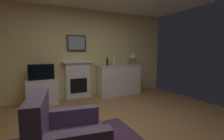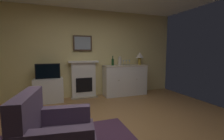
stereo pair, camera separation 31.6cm
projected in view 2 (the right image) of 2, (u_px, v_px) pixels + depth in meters
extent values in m
cube|color=#9E7042|center=(112.00, 137.00, 2.61)|extent=(5.97, 5.03, 0.10)
cube|color=#EAD68C|center=(84.00, 54.00, 4.79)|extent=(5.97, 0.06, 2.61)
cube|color=white|center=(84.00, 80.00, 4.74)|extent=(0.70, 0.18, 1.05)
cube|color=tan|center=(84.00, 97.00, 4.71)|extent=(0.77, 0.20, 0.03)
cube|color=black|center=(84.00, 85.00, 4.67)|extent=(0.48, 0.02, 0.42)
cube|color=white|center=(83.00, 62.00, 4.65)|extent=(0.87, 0.27, 0.05)
cube|color=#473323|center=(83.00, 43.00, 4.66)|extent=(0.55, 0.03, 0.45)
cube|color=#8C99A8|center=(83.00, 43.00, 4.64)|extent=(0.47, 0.01, 0.37)
cube|color=white|center=(125.00, 80.00, 5.01)|extent=(1.36, 0.45, 0.92)
cube|color=beige|center=(125.00, 66.00, 4.95)|extent=(1.39, 0.48, 0.03)
sphere|color=brown|center=(119.00, 80.00, 4.68)|extent=(0.02, 0.02, 0.02)
sphere|color=brown|center=(137.00, 79.00, 4.88)|extent=(0.02, 0.02, 0.02)
cylinder|color=#B79338|center=(140.00, 61.00, 5.11)|extent=(0.10, 0.10, 0.22)
cone|color=silver|center=(140.00, 55.00, 5.09)|extent=(0.26, 0.26, 0.18)
cylinder|color=#193F1E|center=(113.00, 62.00, 4.81)|extent=(0.08, 0.08, 0.20)
cylinder|color=#193F1E|center=(113.00, 57.00, 4.80)|extent=(0.03, 0.03, 0.09)
cylinder|color=silver|center=(124.00, 65.00, 4.89)|extent=(0.06, 0.06, 0.00)
cylinder|color=silver|center=(124.00, 64.00, 4.88)|extent=(0.01, 0.01, 0.09)
cone|color=silver|center=(124.00, 61.00, 4.87)|extent=(0.07, 0.07, 0.07)
cylinder|color=silver|center=(126.00, 65.00, 4.95)|extent=(0.06, 0.06, 0.00)
cylinder|color=silver|center=(126.00, 63.00, 4.95)|extent=(0.01, 0.01, 0.09)
cone|color=silver|center=(126.00, 61.00, 4.94)|extent=(0.07, 0.07, 0.07)
cylinder|color=silver|center=(129.00, 65.00, 5.01)|extent=(0.06, 0.06, 0.00)
cylinder|color=silver|center=(129.00, 63.00, 5.00)|extent=(0.01, 0.01, 0.09)
cone|color=silver|center=(129.00, 61.00, 4.99)|extent=(0.07, 0.07, 0.07)
cylinder|color=beige|center=(120.00, 61.00, 4.82)|extent=(0.11, 0.11, 0.24)
sphere|color=beige|center=(120.00, 58.00, 4.81)|extent=(0.08, 0.08, 0.08)
cube|color=white|center=(49.00, 90.00, 4.28)|extent=(0.75, 0.42, 0.65)
cube|color=black|center=(48.00, 71.00, 4.20)|extent=(0.62, 0.06, 0.40)
cube|color=black|center=(48.00, 71.00, 4.17)|extent=(0.57, 0.01, 0.35)
cube|color=#604C66|center=(27.00, 116.00, 1.70)|extent=(0.27, 0.77, 0.50)
cube|color=#604C66|center=(63.00, 115.00, 2.09)|extent=(0.73, 0.24, 0.22)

